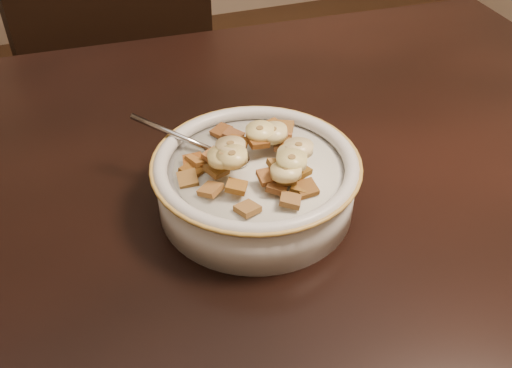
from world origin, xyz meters
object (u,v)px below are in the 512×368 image
object	(u,v)px
table	(156,229)
spoon	(227,157)
cereal_bowl	(256,187)
chair	(144,121)

from	to	relation	value
table	spoon	xyz separation A→B (m)	(0.09, 0.00, 0.08)
cereal_bowl	spoon	size ratio (longest dim) A/B	4.17
table	spoon	distance (m)	0.12
table	cereal_bowl	bearing A→B (deg)	-7.63
chair	spoon	distance (m)	0.61
chair	spoon	bearing A→B (deg)	-104.86
table	spoon	size ratio (longest dim) A/B	27.36
table	spoon	bearing A→B (deg)	5.18
cereal_bowl	chair	bearing A→B (deg)	94.32
chair	table	bearing A→B (deg)	-113.94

